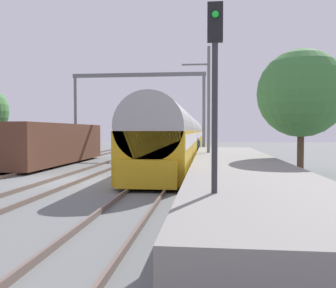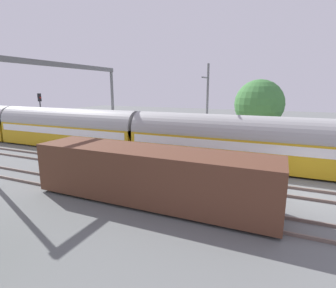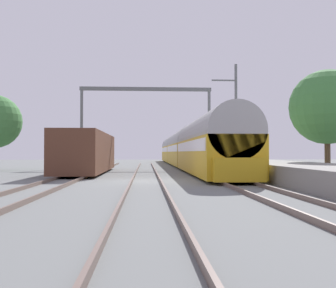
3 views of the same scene
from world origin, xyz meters
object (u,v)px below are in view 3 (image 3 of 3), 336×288
passenger_train (185,148)px  catenary_gantry (146,110)px  freight_car (87,153)px  railway_signal_far (195,137)px  person_crossing (206,157)px

passenger_train → catenary_gantry: 6.96m
freight_car → catenary_gantry: 11.28m
passenger_train → railway_signal_far: size_ratio=9.18×
railway_signal_far → catenary_gantry: (-6.13, -9.95, 2.25)m
passenger_train → person_crossing: passenger_train is taller
railway_signal_far → person_crossing: bearing=-92.1°
passenger_train → person_crossing: size_ratio=28.44×
person_crossing → railway_signal_far: bearing=-29.8°
freight_car → catenary_gantry: bearing=66.3°
passenger_train → freight_car: bearing=-121.6°
freight_car → railway_signal_far: 22.20m
freight_car → catenary_gantry: size_ratio=1.01×
person_crossing → freight_car: bearing=102.0°
passenger_train → catenary_gantry: bearing=-135.6°
railway_signal_far → catenary_gantry: bearing=-121.6°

